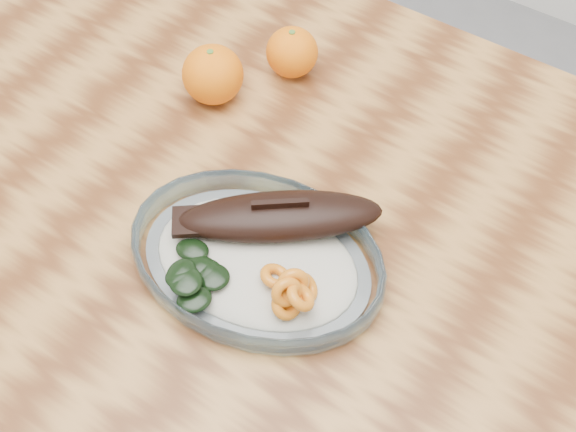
{
  "coord_description": "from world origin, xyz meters",
  "views": [
    {
      "loc": [
        0.35,
        -0.38,
        1.41
      ],
      "look_at": [
        0.1,
        -0.01,
        0.77
      ],
      "focal_mm": 45.0,
      "sensor_mm": 36.0,
      "label": 1
    }
  ],
  "objects": [
    {
      "name": "orange_left",
      "position": [
        -0.09,
        0.11,
        0.79
      ],
      "size": [
        0.08,
        0.08,
        0.08
      ],
      "primitive_type": "sphere",
      "color": "#FF5F05",
      "rests_on": "dining_table"
    },
    {
      "name": "orange_right",
      "position": [
        -0.04,
        0.2,
        0.78
      ],
      "size": [
        0.07,
        0.07,
        0.07
      ],
      "primitive_type": "sphere",
      "color": "#FF5F05",
      "rests_on": "dining_table"
    },
    {
      "name": "dining_table",
      "position": [
        0.0,
        0.0,
        0.65
      ],
      "size": [
        1.2,
        0.8,
        0.75
      ],
      "color": "#5D3116",
      "rests_on": "ground"
    },
    {
      "name": "plated_meal",
      "position": [
        0.1,
        -0.06,
        0.77
      ],
      "size": [
        0.58,
        0.58,
        0.08
      ],
      "rotation": [
        0.0,
        0.0,
        0.17
      ],
      "color": "white",
      "rests_on": "dining_table"
    },
    {
      "name": "ground",
      "position": [
        0.0,
        0.0,
        0.0
      ],
      "size": [
        3.0,
        3.0,
        0.0
      ],
      "primitive_type": "plane",
      "color": "slate",
      "rests_on": "ground"
    }
  ]
}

